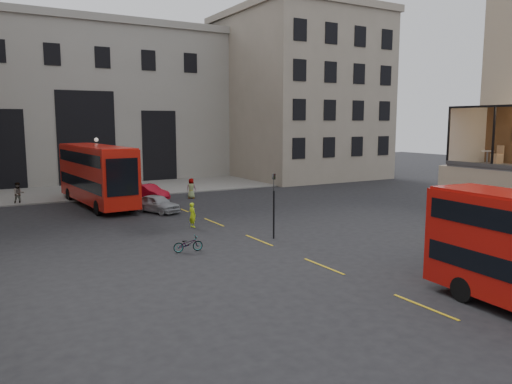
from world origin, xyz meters
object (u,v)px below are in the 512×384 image
pedestrian_b (75,190)px  pedestrian_c (139,186)px  cyclist (192,215)px  pedestrian_d (191,188)px  bus_far (96,172)px  pedestrian_a (19,194)px  traffic_light_near (274,197)px  cafe_chair_d (497,158)px  car_a (157,204)px  street_lamp_b (98,170)px  cafe_table_far (487,156)px  car_b (149,192)px  bicycle (188,244)px

pedestrian_b → pedestrian_c: 5.75m
cyclist → pedestrian_d: size_ratio=0.90×
bus_far → pedestrian_a: bus_far is taller
traffic_light_near → pedestrian_b: (-7.21, 21.23, -1.56)m
cyclist → cafe_chair_d: size_ratio=1.74×
car_a → cyclist: (0.19, -6.27, 0.13)m
street_lamp_b → car_a: size_ratio=1.35×
car_a → traffic_light_near: bearing=-96.6°
traffic_light_near → street_lamp_b: bearing=102.8°
traffic_light_near → cafe_table_far: 11.35m
car_a → pedestrian_c: (1.59, 9.76, 0.10)m
car_a → pedestrian_a: size_ratio=2.14×
pedestrian_b → car_b: bearing=-69.4°
bicycle → cafe_chair_d: size_ratio=1.69×
pedestrian_c → bicycle: bearing=48.2°
car_b → cyclist: cyclist is taller
street_lamp_b → pedestrian_d: 8.79m
car_a → cafe_table_far: bearing=-85.5°
pedestrian_c → cafe_chair_d: (10.12, -29.25, 4.11)m
pedestrian_b → traffic_light_near: bearing=-109.6°
pedestrian_c → cafe_chair_d: size_ratio=1.66×
cafe_chair_d → pedestrian_a: bearing=125.4°
bicycle → pedestrian_a: pedestrian_a is taller
car_a → pedestrian_b: bearing=91.8°
car_b → pedestrian_d: 3.71m
cafe_table_far → pedestrian_b: bearing=115.1°
bus_far → cyclist: (3.37, -11.61, -1.93)m
car_b → cyclist: size_ratio=2.51×
traffic_light_near → pedestrian_b: size_ratio=2.19×
car_a → pedestrian_d: bearing=25.1°
pedestrian_d → cafe_table_far: (4.90, -25.45, 4.20)m
cyclist → pedestrian_c: (1.40, 16.02, -0.03)m
street_lamp_b → pedestrian_d: size_ratio=2.99×
street_lamp_b → pedestrian_d: bearing=-37.3°
pedestrian_b → cyclist: bearing=-113.1°
pedestrian_a → cafe_table_far: (18.48, -29.34, 4.17)m
car_a → car_b: (1.41, 6.35, -0.01)m
street_lamp_b → cyclist: 16.93m
cafe_chair_d → car_b: bearing=111.7°
pedestrian_b → car_a: bearing=-105.2°
pedestrian_d → cafe_table_far: 26.26m
pedestrian_a → cafe_chair_d: (20.36, -28.60, 3.96)m
bicycle → cafe_table_far: (12.24, -8.42, 4.68)m
car_a → cafe_chair_d: bearing=-80.4°
bicycle → car_a: bearing=-5.0°
car_b → bicycle: 18.57m
traffic_light_near → pedestrian_c: traffic_light_near is taller
cafe_table_far → bus_far: bearing=117.0°
pedestrian_a → car_b: bearing=-18.7°
bicycle → pedestrian_a: 21.84m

